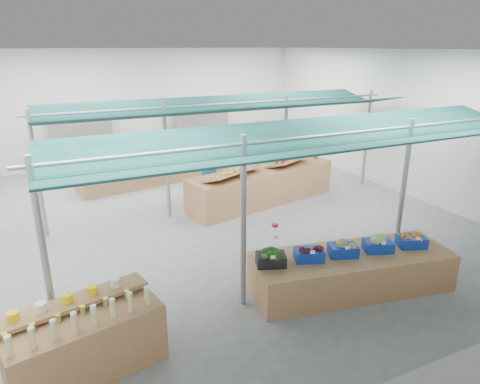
{
  "coord_description": "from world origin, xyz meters",
  "views": [
    {
      "loc": [
        -3.82,
        -9.83,
        4.3
      ],
      "look_at": [
        0.08,
        -1.6,
        1.16
      ],
      "focal_mm": 32.0,
      "sensor_mm": 36.0,
      "label": 1
    }
  ],
  "objects": [
    {
      "name": "floor",
      "position": [
        0.0,
        0.0,
        0.0
      ],
      "size": [
        13.0,
        13.0,
        0.0
      ],
      "primitive_type": "plane",
      "color": "slate",
      "rests_on": "ground"
    },
    {
      "name": "hall",
      "position": [
        0.0,
        1.44,
        2.65
      ],
      "size": [
        13.0,
        13.0,
        13.0
      ],
      "color": "silver",
      "rests_on": "ground"
    },
    {
      "name": "pole_grid",
      "position": [
        0.75,
        -1.75,
        1.81
      ],
      "size": [
        10.0,
        4.6,
        3.0
      ],
      "color": "gray",
      "rests_on": "floor"
    },
    {
      "name": "awnings",
      "position": [
        0.75,
        -1.75,
        2.78
      ],
      "size": [
        9.5,
        7.08,
        0.3
      ],
      "color": "black",
      "rests_on": "pole_grid"
    },
    {
      "name": "back_shelving_left",
      "position": [
        -2.5,
        6.0,
        1.0
      ],
      "size": [
        2.0,
        0.5,
        2.0
      ],
      "primitive_type": "cube",
      "color": "#B23F33",
      "rests_on": "floor"
    },
    {
      "name": "back_shelving_right",
      "position": [
        2.0,
        6.0,
        1.0
      ],
      "size": [
        2.0,
        0.5,
        2.0
      ],
      "primitive_type": "cube",
      "color": "#B23F33",
      "rests_on": "floor"
    },
    {
      "name": "bottle_shelf",
      "position": [
        -3.66,
        -4.54,
        0.48
      ],
      "size": [
        2.16,
        1.55,
        1.17
      ],
      "rotation": [
        0.0,
        0.0,
        0.21
      ],
      "color": "olive",
      "rests_on": "floor"
    },
    {
      "name": "veg_counter",
      "position": [
        1.01,
        -4.41,
        0.35
      ],
      "size": [
        3.81,
        1.85,
        0.71
      ],
      "primitive_type": "cube",
      "rotation": [
        0.0,
        0.0,
        -0.18
      ],
      "color": "olive",
      "rests_on": "floor"
    },
    {
      "name": "fruit_counter",
      "position": [
        1.73,
        0.38,
        0.49
      ],
      "size": [
        4.69,
        2.04,
        0.98
      ],
      "primitive_type": "cube",
      "rotation": [
        0.0,
        0.0,
        0.22
      ],
      "color": "olive",
      "rests_on": "floor"
    },
    {
      "name": "far_counter",
      "position": [
        -0.48,
        3.62,
        0.46
      ],
      "size": [
        5.22,
        1.91,
        0.92
      ],
      "primitive_type": "cube",
      "rotation": [
        0.0,
        0.0,
        0.18
      ],
      "color": "olive",
      "rests_on": "floor"
    },
    {
      "name": "crate_stack",
      "position": [
        2.57,
        -4.56,
        0.32
      ],
      "size": [
        0.62,
        0.52,
        0.64
      ],
      "primitive_type": "cube",
      "rotation": [
        0.0,
        0.0,
        0.31
      ],
      "color": "#0E3099",
      "rests_on": "floor"
    },
    {
      "name": "vendor_left",
      "position": [
        0.53,
        1.48,
        0.91
      ],
      "size": [
        0.74,
        0.57,
        1.83
      ],
      "primitive_type": "imported",
      "rotation": [
        0.0,
        0.0,
        3.36
      ],
      "color": "#174B9B",
      "rests_on": "floor"
    },
    {
      "name": "vendor_right",
      "position": [
        2.33,
        1.48,
        0.91
      ],
      "size": [
        1.02,
        0.87,
        1.83
      ],
      "primitive_type": "imported",
      "rotation": [
        0.0,
        0.0,
        3.36
      ],
      "color": "maroon",
      "rests_on": "floor"
    },
    {
      "name": "crate_broccoli",
      "position": [
        -0.53,
        -4.13,
        0.87
      ],
      "size": [
        0.59,
        0.5,
        0.35
      ],
      "rotation": [
        0.0,
        0.0,
        -0.36
      ],
      "color": "black",
      "rests_on": "veg_counter"
    },
    {
      "name": "crate_beets",
      "position": [
        0.16,
        -4.25,
        0.84
      ],
      "size": [
        0.59,
        0.5,
        0.29
      ],
      "rotation": [
        0.0,
        0.0,
        -0.36
      ],
      "color": "#0E3099",
      "rests_on": "veg_counter"
    },
    {
      "name": "crate_celeriac",
      "position": [
        0.81,
        -4.37,
        0.85
      ],
      "size": [
        0.59,
        0.5,
        0.31
      ],
      "rotation": [
        0.0,
        0.0,
        -0.36
      ],
      "color": "#0E3099",
      "rests_on": "veg_counter"
    },
    {
      "name": "crate_cabbage",
      "position": [
        1.51,
        -4.5,
        0.87
      ],
      "size": [
        0.59,
        0.5,
        0.35
      ],
      "rotation": [
        0.0,
        0.0,
        -0.36
      ],
      "color": "#0E3099",
      "rests_on": "veg_counter"
    },
    {
      "name": "crate_carrots",
      "position": [
        2.21,
        -4.62,
        0.82
      ],
      "size": [
        0.59,
        0.5,
        0.29
      ],
      "rotation": [
        0.0,
        0.0,
        -0.36
      ],
      "color": "#0E3099",
      "rests_on": "veg_counter"
    },
    {
      "name": "sparrow",
      "position": [
        -0.71,
        -4.22,
        0.96
      ],
      "size": [
        0.12,
        0.09,
        0.11
      ],
      "rotation": [
        0.0,
        0.0,
        -0.36
      ],
      "color": "brown",
      "rests_on": "crate_broccoli"
    },
    {
      "name": "pole_ribbon",
      "position": [
        -0.07,
        -3.45,
        1.08
      ],
      "size": [
        0.12,
        0.12,
        0.28
      ],
      "color": "red",
      "rests_on": "pole_grid"
    },
    {
      "name": "apple_heap_yellow",
      "position": [
        0.69,
        0.04,
        1.14
      ],
      "size": [
        2.02,
        1.43,
        0.27
      ],
      "rotation": [
        0.0,
        0.0,
        0.43
      ],
      "color": "#997247",
      "rests_on": "fruit_counter"
    },
    {
      "name": "apple_heap_red",
      "position": [
        2.65,
        0.48,
        1.14
      ],
      "size": [
        1.66,
        1.26,
        0.27
      ],
      "rotation": [
        0.0,
        0.0,
        0.43
      ],
      "color": "#997247",
      "rests_on": "fruit_counter"
    },
    {
      "name": "pineapple",
      "position": [
        3.77,
        0.72,
        1.16
      ],
      "size": [
        0.14,
        0.14,
        0.39
      ],
      "rotation": [
        0.0,
        0.0,
        0.43
      ],
      "color": "#8C6019",
      "rests_on": "fruit_counter"
    }
  ]
}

